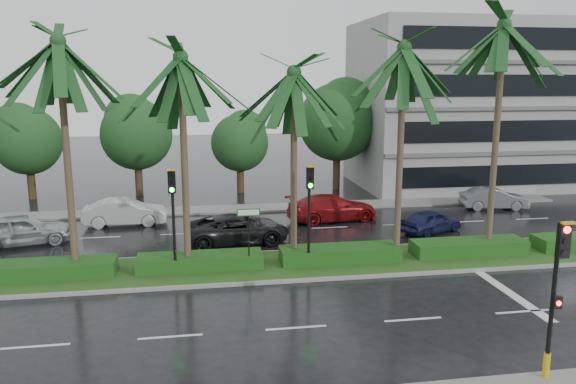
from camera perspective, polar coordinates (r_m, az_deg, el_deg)
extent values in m
plane|color=black|center=(23.30, -1.37, -8.48)|extent=(120.00, 120.00, 0.00)
cube|color=slate|center=(34.74, -4.11, -1.69)|extent=(40.00, 2.00, 0.12)
cube|color=gray|center=(24.22, -1.70, -7.52)|extent=(36.00, 4.00, 0.14)
cube|color=#294717|center=(24.19, -1.70, -7.36)|extent=(35.60, 3.70, 0.02)
cube|color=#134214|center=(24.65, -23.10, -7.20)|extent=(5.20, 1.40, 0.60)
cube|color=#134214|center=(23.91, -8.90, -6.95)|extent=(5.20, 1.40, 0.60)
cube|color=#134214|center=(24.65, 5.27, -6.29)|extent=(5.20, 1.40, 0.60)
cube|color=#134214|center=(26.75, 17.87, -5.38)|extent=(5.20, 1.40, 0.60)
cube|color=silver|center=(31.11, -25.85, -4.50)|extent=(2.00, 0.12, 0.01)
cube|color=silver|center=(19.16, -24.27, -14.10)|extent=(2.00, 0.12, 0.01)
cube|color=silver|center=(30.20, -18.55, -4.39)|extent=(2.00, 0.12, 0.01)
cube|color=silver|center=(18.52, -11.85, -14.19)|extent=(2.00, 0.12, 0.01)
cube|color=silver|center=(29.80, -10.92, -4.20)|extent=(2.00, 0.12, 0.01)
cube|color=silver|center=(18.73, 0.82, -13.62)|extent=(2.00, 0.12, 0.01)
cube|color=silver|center=(29.93, -3.23, -3.94)|extent=(2.00, 0.12, 0.01)
cube|color=silver|center=(19.77, 12.59, -12.51)|extent=(2.00, 0.12, 0.01)
cube|color=silver|center=(30.59, 4.26, -3.61)|extent=(2.00, 0.12, 0.01)
cube|color=silver|center=(21.52, 22.72, -11.13)|extent=(2.00, 0.12, 0.01)
cube|color=silver|center=(31.75, 11.30, -3.25)|extent=(2.00, 0.12, 0.01)
cube|color=silver|center=(33.34, 17.76, -2.87)|extent=(2.00, 0.12, 0.01)
cube|color=silver|center=(35.32, 23.56, -2.50)|extent=(2.00, 0.12, 0.01)
cube|color=silver|center=(23.35, 21.18, -9.23)|extent=(0.40, 6.00, 0.01)
cylinder|color=#453928|center=(23.56, -21.49, 2.84)|extent=(0.28, 0.28, 9.18)
cylinder|color=#453928|center=(24.54, -20.74, -7.29)|extent=(0.40, 0.40, 0.44)
cylinder|color=#453928|center=(22.87, -10.46, 2.49)|extent=(0.28, 0.28, 8.61)
cylinder|color=#453928|center=(23.84, -10.10, -7.25)|extent=(0.40, 0.40, 0.44)
cylinder|color=#453928|center=(23.55, 0.59, 2.24)|extent=(0.28, 0.28, 8.04)
cylinder|color=#453928|center=(24.45, 0.57, -6.59)|extent=(0.40, 0.40, 0.44)
cylinder|color=#453928|center=(24.27, 11.30, 3.50)|extent=(0.28, 0.28, 9.05)
cylinder|color=#453928|center=(25.22, 10.92, -6.24)|extent=(0.40, 0.40, 0.44)
cylinder|color=#453928|center=(26.39, 20.34, 4.72)|extent=(0.28, 0.28, 10.05)
cylinder|color=#453928|center=(27.32, 19.64, -5.33)|extent=(0.40, 0.40, 0.44)
cylinder|color=black|center=(16.50, 25.16, -11.48)|extent=(0.12, 0.12, 3.40)
cube|color=black|center=(15.69, 26.19, -4.43)|extent=(0.30, 0.18, 0.90)
cube|color=gold|center=(15.48, 26.60, -2.83)|extent=(0.34, 0.12, 0.06)
cylinder|color=#FF0C05|center=(15.54, 26.50, -3.46)|extent=(0.18, 0.04, 0.18)
cylinder|color=black|center=(15.61, 26.40, -4.53)|extent=(0.18, 0.04, 0.18)
cylinder|color=black|center=(15.69, 26.31, -5.58)|extent=(0.18, 0.04, 0.18)
cylinder|color=gold|center=(17.05, 24.76, -15.68)|extent=(0.18, 0.18, 0.70)
cube|color=black|center=(16.20, 25.63, -10.04)|extent=(0.22, 0.16, 0.32)
cylinder|color=#FF0C05|center=(16.13, 25.82, -10.15)|extent=(0.12, 0.03, 0.12)
cylinder|color=black|center=(22.95, -11.50, -4.18)|extent=(0.12, 0.12, 3.40)
cube|color=black|center=(22.30, -11.73, 1.03)|extent=(0.30, 0.18, 0.90)
cube|color=gold|center=(22.10, -11.79, 2.19)|extent=(0.34, 0.12, 0.06)
cylinder|color=black|center=(22.15, -11.77, 1.74)|extent=(0.18, 0.04, 0.18)
cylinder|color=black|center=(22.20, -11.74, 0.98)|extent=(0.18, 0.04, 0.18)
cylinder|color=#0CE519|center=(22.25, -11.71, 0.22)|extent=(0.18, 0.04, 0.18)
cylinder|color=black|center=(23.36, 2.13, -3.67)|extent=(0.12, 0.12, 3.40)
cube|color=black|center=(22.72, 2.26, 1.45)|extent=(0.30, 0.18, 0.90)
cube|color=gold|center=(22.53, 2.33, 2.60)|extent=(0.34, 0.12, 0.06)
cylinder|color=black|center=(22.58, 2.32, 2.16)|extent=(0.18, 0.04, 0.18)
cylinder|color=black|center=(22.63, 2.31, 1.41)|extent=(0.18, 0.04, 0.18)
cylinder|color=#0CE519|center=(22.68, 2.30, 0.66)|extent=(0.18, 0.04, 0.18)
cylinder|color=black|center=(23.22, -4.01, -4.81)|extent=(0.06, 0.06, 2.60)
cube|color=#0C5926|center=(22.89, -4.04, -2.07)|extent=(0.95, 0.04, 0.30)
cube|color=white|center=(22.87, -4.04, -2.09)|extent=(0.85, 0.01, 0.22)
cylinder|color=#332817|center=(41.29, -24.61, 0.84)|extent=(0.52, 0.52, 2.16)
sphere|color=#194320|center=(40.92, -24.94, 4.71)|extent=(4.45, 4.45, 4.45)
sphere|color=#194320|center=(41.13, -24.93, 5.95)|extent=(3.33, 3.33, 3.33)
cylinder|color=#332817|center=(39.98, -14.91, 1.32)|extent=(0.52, 0.52, 2.34)
sphere|color=#194320|center=(39.58, -15.14, 5.67)|extent=(4.82, 4.82, 4.82)
sphere|color=#194320|center=(39.80, -15.17, 7.05)|extent=(3.62, 3.62, 3.62)
cylinder|color=#332817|center=(39.93, -4.86, 1.37)|extent=(0.52, 0.52, 1.96)
sphere|color=#194320|center=(39.56, -4.92, 5.01)|extent=(4.03, 4.03, 4.03)
sphere|color=#194320|center=(39.78, -4.97, 6.17)|extent=(3.02, 3.02, 3.02)
cylinder|color=#332817|center=(40.99, 4.94, 2.17)|extent=(0.52, 0.52, 2.71)
sphere|color=#194320|center=(40.57, 5.03, 7.10)|extent=(5.58, 5.58, 5.58)
sphere|color=#194320|center=(40.79, 4.95, 8.65)|extent=(4.19, 4.19, 4.19)
cylinder|color=#332817|center=(43.27, 13.96, 2.02)|extent=(0.52, 0.52, 2.19)
sphere|color=#194320|center=(42.92, 14.15, 5.76)|extent=(4.50, 4.50, 4.50)
sphere|color=#194320|center=(43.12, 14.05, 6.96)|extent=(3.38, 3.38, 3.38)
cube|color=gray|center=(44.50, 17.61, 8.43)|extent=(16.00, 10.00, 12.00)
imported|color=#B0B4B8|center=(30.08, -25.46, -3.48)|extent=(2.91, 4.83, 1.54)
imported|color=#B3B3B3|center=(32.15, -16.22, -1.97)|extent=(1.60, 4.46, 1.47)
imported|color=black|center=(27.62, -5.19, -3.77)|extent=(2.90, 5.35, 1.42)
imported|color=maroon|center=(31.93, 4.53, -1.60)|extent=(2.78, 5.39, 1.50)
imported|color=#171D46|center=(30.35, 14.31, -2.89)|extent=(2.83, 3.87, 1.22)
imported|color=slate|center=(36.96, 20.19, -0.62)|extent=(2.01, 4.19, 1.32)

